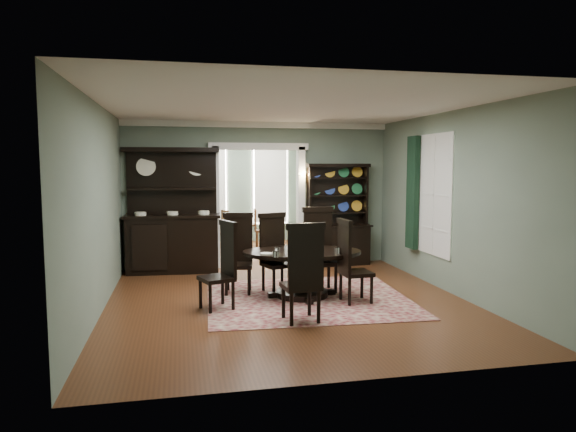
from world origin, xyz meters
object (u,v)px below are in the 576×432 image
dining_table (302,265)px  welsh_dresser (338,228)px  parlor_table (242,233)px  sideboard (173,229)px

dining_table → welsh_dresser: bearing=69.2°
welsh_dresser → parlor_table: size_ratio=2.97×
dining_table → welsh_dresser: size_ratio=0.96×
sideboard → welsh_dresser: sideboard is taller
sideboard → parlor_table: (1.62, 2.19, -0.42)m
dining_table → welsh_dresser: (1.38, 2.49, 0.26)m
welsh_dresser → parlor_table: 2.82m
welsh_dresser → dining_table: bearing=-122.4°
welsh_dresser → parlor_table: (-1.81, 2.14, -0.34)m
sideboard → parlor_table: size_ratio=3.40×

